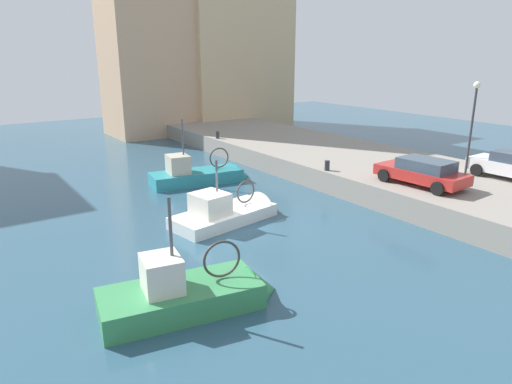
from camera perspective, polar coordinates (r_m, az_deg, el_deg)
The scene contains 11 objects.
water_surface at distance 20.28m, azimuth -2.82°, elevation -4.64°, with size 80.00×80.00×0.00m, color #2D5166.
quay_wall at distance 27.62m, azimuth 17.86°, elevation 1.72°, with size 9.00×56.00×1.20m, color gray.
fishing_boat_white at distance 21.37m, azimuth -3.12°, elevation -3.07°, with size 5.92×2.91×3.90m.
fishing_boat_green at distance 14.52m, azimuth -7.77°, elevation -13.49°, with size 5.78×2.95×4.50m.
fishing_boat_teal at distance 27.69m, azimuth -6.76°, elevation 1.48°, with size 6.31×2.82×4.71m.
parked_car_red at distance 23.82m, azimuth 19.89°, elevation 2.39°, with size 2.21×4.45×1.32m.
mooring_bollard_south at distance 25.68m, azimuth 8.78°, elevation 3.26°, with size 0.28×0.28×0.55m, color #2D2D33.
mooring_bollard_mid at distance 35.17m, azimuth -4.78°, elevation 7.06°, with size 0.28×0.28×0.55m, color #2D2D33.
quay_streetlamp at distance 26.67m, azimuth 25.29°, elevation 8.87°, with size 0.36×0.36×4.83m.
waterfront_building_west_mid at distance 48.78m, azimuth -2.97°, elevation 17.60°, with size 11.30×7.04×16.11m.
waterfront_building_central at distance 45.37m, azimuth -12.39°, elevation 21.53°, with size 9.78×6.31×22.78m.
Camera 1 is at (-9.90, -16.07, 7.42)m, focal length 32.36 mm.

